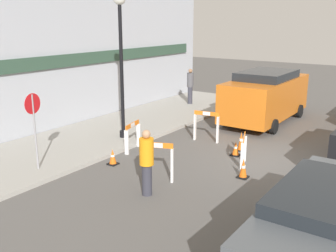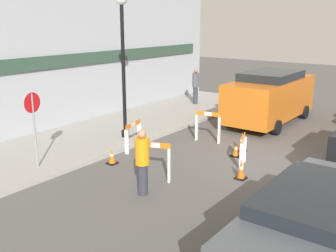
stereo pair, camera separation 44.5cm
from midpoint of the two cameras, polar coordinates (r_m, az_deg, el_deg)
ground_plane at (r=13.08m, az=15.79°, el=-5.07°), size 60.00×60.00×0.00m
sidewalk_slab at (r=16.37m, az=-5.78°, el=-0.27°), size 18.00×3.98×0.12m
storefront_facade at (r=17.33m, az=-11.13°, el=9.45°), size 18.00×0.22×5.50m
streetlamp_post at (r=14.35m, az=-5.69°, el=11.38°), size 0.44×0.44×5.21m
stop_sign at (r=11.99m, az=-17.92°, el=1.13°), size 0.59×0.12×2.27m
barricade_0 at (r=10.98m, az=-0.62°, el=-5.03°), size 0.44×0.82×1.13m
barricade_1 at (r=12.38m, az=11.86°, el=-3.39°), size 0.78×0.40×0.98m
barricade_2 at (r=14.58m, az=6.67°, el=0.07°), size 0.28×0.97×1.14m
barricade_3 at (r=13.61m, az=-4.13°, el=-1.28°), size 0.99×0.35×1.00m
traffic_cone_0 at (r=13.78m, az=11.60°, el=-2.33°), size 0.30×0.30×0.68m
traffic_cone_1 at (r=13.28m, az=10.78°, el=-3.39°), size 0.30×0.30×0.49m
traffic_cone_2 at (r=11.46m, az=11.68°, el=-6.21°), size 0.30×0.30×0.59m
traffic_cone_3 at (r=12.47m, az=-7.12°, el=-4.43°), size 0.30×0.30×0.50m
person_worker at (r=10.04m, az=-2.48°, el=-5.00°), size 0.46×0.46×1.75m
person_pedestrian at (r=20.60m, az=4.65°, el=5.94°), size 0.44×0.44×1.83m
parked_car_0 at (r=7.53m, az=22.10°, el=-13.52°), size 4.58×1.94×1.62m
work_van at (r=17.75m, az=15.32°, el=4.38°), size 5.37×2.27×2.25m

